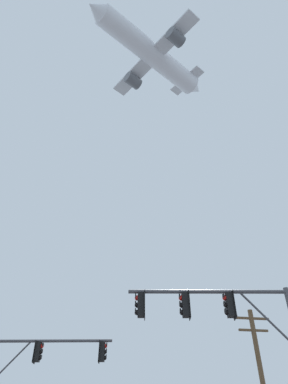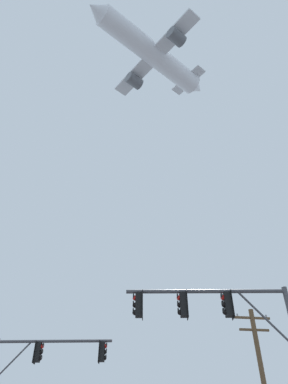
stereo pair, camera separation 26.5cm
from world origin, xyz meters
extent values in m
cylinder|color=#4C4C51|center=(3.32, 9.36, 6.57)|extent=(6.14, 0.91, 0.15)
cylinder|color=#4C4C51|center=(5.46, 9.09, 5.47)|extent=(1.91, 0.32, 2.25)
cube|color=black|center=(0.75, 9.68, 6.04)|extent=(0.30, 0.35, 0.90)
cylinder|color=black|center=(0.75, 9.68, 6.55)|extent=(0.05, 0.05, 0.12)
cube|color=black|center=(0.89, 9.66, 6.04)|extent=(0.08, 0.46, 1.04)
sphere|color=red|center=(0.61, 9.70, 6.31)|extent=(0.20, 0.20, 0.20)
cylinder|color=black|center=(0.54, 9.70, 6.37)|extent=(0.07, 0.21, 0.21)
sphere|color=black|center=(0.61, 9.70, 6.03)|extent=(0.20, 0.20, 0.20)
cylinder|color=black|center=(0.54, 9.70, 6.09)|extent=(0.07, 0.21, 0.21)
sphere|color=black|center=(0.61, 9.70, 5.75)|extent=(0.20, 0.20, 0.20)
cylinder|color=black|center=(0.54, 9.70, 5.81)|extent=(0.07, 0.21, 0.21)
cube|color=black|center=(2.43, 9.47, 6.04)|extent=(0.30, 0.35, 0.90)
cylinder|color=black|center=(2.43, 9.47, 6.55)|extent=(0.05, 0.05, 0.12)
cube|color=black|center=(2.57, 9.45, 6.04)|extent=(0.08, 0.46, 1.04)
sphere|color=red|center=(2.29, 9.49, 6.31)|extent=(0.20, 0.20, 0.20)
cylinder|color=black|center=(2.22, 9.49, 6.37)|extent=(0.07, 0.21, 0.21)
sphere|color=black|center=(2.29, 9.49, 6.03)|extent=(0.20, 0.20, 0.20)
cylinder|color=black|center=(2.22, 9.49, 6.09)|extent=(0.07, 0.21, 0.21)
sphere|color=black|center=(2.29, 9.49, 5.75)|extent=(0.20, 0.20, 0.20)
cylinder|color=black|center=(2.22, 9.49, 5.81)|extent=(0.07, 0.21, 0.21)
cube|color=black|center=(4.12, 9.26, 6.04)|extent=(0.30, 0.35, 0.90)
cylinder|color=black|center=(4.12, 9.26, 6.55)|extent=(0.05, 0.05, 0.12)
cube|color=black|center=(4.26, 9.24, 6.04)|extent=(0.08, 0.46, 1.04)
sphere|color=red|center=(3.97, 9.28, 6.31)|extent=(0.20, 0.20, 0.20)
cylinder|color=black|center=(3.91, 9.28, 6.37)|extent=(0.07, 0.21, 0.21)
sphere|color=black|center=(3.97, 9.28, 6.03)|extent=(0.20, 0.20, 0.20)
cylinder|color=black|center=(3.91, 9.28, 6.09)|extent=(0.07, 0.21, 0.21)
sphere|color=black|center=(3.97, 9.28, 5.75)|extent=(0.20, 0.20, 0.20)
cylinder|color=black|center=(3.91, 9.28, 5.81)|extent=(0.07, 0.21, 0.21)
cylinder|color=#4C4C51|center=(-2.94, 15.84, 6.16)|extent=(5.84, 1.00, 0.15)
cylinder|color=#4C4C51|center=(-4.98, 16.14, 5.13)|extent=(1.82, 0.34, 2.11)
cube|color=black|center=(-0.49, 15.48, 5.63)|extent=(0.30, 0.35, 0.90)
cylinder|color=black|center=(-0.49, 15.48, 6.14)|extent=(0.05, 0.05, 0.12)
cube|color=black|center=(-0.63, 15.51, 5.63)|extent=(0.09, 0.46, 1.04)
sphere|color=red|center=(-0.35, 15.46, 5.90)|extent=(0.20, 0.20, 0.20)
cylinder|color=black|center=(-0.29, 15.45, 5.96)|extent=(0.07, 0.21, 0.21)
sphere|color=black|center=(-0.35, 15.46, 5.62)|extent=(0.20, 0.20, 0.20)
cylinder|color=black|center=(-0.29, 15.45, 5.68)|extent=(0.07, 0.21, 0.21)
sphere|color=black|center=(-0.35, 15.46, 5.34)|extent=(0.20, 0.20, 0.20)
cylinder|color=black|center=(-0.29, 15.45, 5.40)|extent=(0.07, 0.21, 0.21)
cube|color=black|center=(-3.70, 15.95, 5.63)|extent=(0.30, 0.35, 0.90)
cylinder|color=black|center=(-3.70, 15.95, 6.14)|extent=(0.05, 0.05, 0.12)
cube|color=black|center=(-3.83, 15.97, 5.63)|extent=(0.09, 0.46, 1.04)
sphere|color=red|center=(-3.55, 15.93, 5.90)|extent=(0.20, 0.20, 0.20)
cylinder|color=black|center=(-3.49, 15.92, 5.96)|extent=(0.07, 0.21, 0.21)
sphere|color=black|center=(-3.55, 15.93, 5.62)|extent=(0.20, 0.20, 0.20)
cylinder|color=black|center=(-3.49, 15.92, 5.68)|extent=(0.07, 0.21, 0.21)
sphere|color=black|center=(-3.55, 15.93, 5.34)|extent=(0.20, 0.20, 0.20)
cylinder|color=black|center=(-3.49, 15.92, 5.40)|extent=(0.07, 0.21, 0.21)
cube|color=brown|center=(8.38, 17.14, 8.15)|extent=(2.20, 0.12, 0.12)
cube|color=brown|center=(8.38, 17.14, 7.45)|extent=(1.80, 0.12, 0.12)
cylinder|color=gray|center=(7.48, 17.14, 8.27)|extent=(0.10, 0.10, 0.18)
cylinder|color=gray|center=(9.28, 17.14, 8.27)|extent=(0.10, 0.10, 0.18)
cylinder|color=white|center=(3.93, 25.88, 49.76)|extent=(16.53, 12.41, 3.15)
cone|color=white|center=(-4.29, 20.45, 49.76)|extent=(3.46, 3.69, 2.99)
cone|color=white|center=(12.07, 31.26, 49.76)|extent=(3.12, 3.32, 2.68)
cube|color=silver|center=(4.34, 26.15, 49.29)|extent=(11.04, 15.17, 0.35)
cylinder|color=#595B60|center=(6.92, 22.24, 48.35)|extent=(2.95, 2.78, 1.77)
cylinder|color=#595B60|center=(1.75, 30.07, 48.35)|extent=(2.95, 2.78, 1.77)
cube|color=#0C5933|center=(10.34, 30.12, 51.54)|extent=(2.43, 1.72, 3.74)
cube|color=silver|center=(10.50, 30.23, 50.06)|extent=(4.74, 5.91, 0.20)
camera|label=1|loc=(-0.86, -3.63, 1.36)|focal=33.28mm
camera|label=2|loc=(-0.60, -3.66, 1.36)|focal=33.28mm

